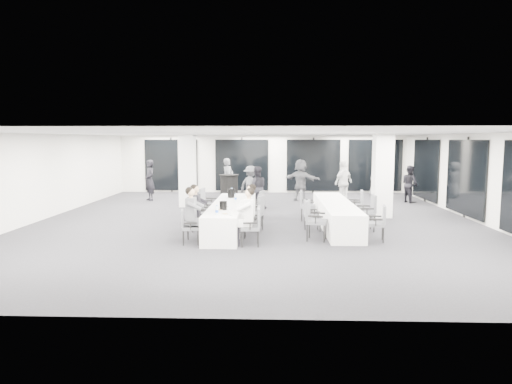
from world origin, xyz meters
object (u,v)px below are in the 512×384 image
chair_main_right_fourth (257,208)px  standing_guest_e (376,177)px  chair_main_left_second (192,219)px  standing_guest_b (257,185)px  cocktail_table (229,188)px  chair_main_right_mid (256,211)px  standing_guest_d (343,179)px  chair_main_right_near (253,224)px  chair_side_left_mid (310,213)px  standing_guest_f (301,177)px  ice_bucket_far (231,193)px  chair_main_left_far (207,202)px  standing_guest_h (410,182)px  chair_main_right_second (254,219)px  standing_guest_c (251,182)px  chair_side_left_near (313,218)px  chair_side_right_far (357,203)px  chair_main_left_near (187,225)px  banquet_table_side (336,214)px  standing_guest_a (228,175)px  ice_bucket_near (223,206)px  chair_side_left_far (305,203)px  standing_guest_g (150,178)px  chair_side_right_mid (368,210)px  banquet_table_main (228,216)px  chair_main_left_mid (198,211)px  chair_main_right_far (258,203)px  chair_side_right_near (379,221)px  chair_main_left_fourth (203,208)px

chair_main_right_fourth → standing_guest_e: 8.53m
chair_main_left_second → standing_guest_b: 5.49m
cocktail_table → chair_main_right_mid: (1.34, -6.03, 0.00)m
standing_guest_d → chair_main_left_second: bearing=8.3°
chair_main_left_second → chair_main_right_near: bearing=52.8°
chair_side_left_mid → standing_guest_f: standing_guest_f is taller
ice_bucket_far → chair_main_left_far: bearing=169.8°
standing_guest_d → standing_guest_h: size_ratio=1.14×
chair_main_right_second → standing_guest_c: size_ratio=0.49×
standing_guest_h → chair_main_right_near: bearing=119.1°
chair_main_left_far → standing_guest_d: 6.31m
chair_side_left_near → chair_side_right_far: bearing=162.9°
chair_main_left_near → ice_bucket_far: ice_bucket_far is taller
banquet_table_side → standing_guest_a: 7.80m
cocktail_table → chair_side_right_far: bearing=-42.4°
ice_bucket_near → chair_side_left_far: bearing=48.5°
chair_main_right_second → standing_guest_d: (3.35, 6.47, 0.51)m
chair_side_right_far → standing_guest_g: bearing=67.7°
chair_side_left_far → standing_guest_h: 6.37m
chair_main_left_second → chair_main_right_mid: bearing=108.3°
chair_main_left_near → standing_guest_d: standing_guest_d is taller
chair_side_right_mid → banquet_table_main: bearing=88.2°
banquet_table_main → standing_guest_g: size_ratio=2.53×
chair_main_left_near → chair_side_left_near: chair_side_left_near is taller
chair_main_right_mid → chair_main_left_mid: bearing=105.0°
chair_side_left_near → standing_guest_e: 9.57m
standing_guest_e → ice_bucket_far: (-5.98, -6.08, -0.03)m
standing_guest_b → ice_bucket_far: bearing=65.5°
standing_guest_f → chair_main_right_second: bearing=111.3°
chair_side_left_mid → standing_guest_e: (3.59, 7.65, 0.41)m
standing_guest_h → chair_main_right_second: bearing=115.5°
chair_side_left_far → chair_side_right_mid: 2.33m
chair_main_right_mid → standing_guest_h: bearing=-29.9°
standing_guest_a → standing_guest_f: bearing=-76.6°
chair_main_right_near → standing_guest_a: size_ratio=0.47×
standing_guest_e → standing_guest_g: standing_guest_g is taller
chair_main_left_second → chair_main_left_far: (-0.01, 2.82, 0.07)m
standing_guest_d → standing_guest_h: 2.88m
standing_guest_d → ice_bucket_far: bearing=-1.3°
chair_main_right_near → ice_bucket_near: (-0.84, 0.90, 0.33)m
standing_guest_c → chair_main_right_far: bearing=130.0°
chair_main_right_near → standing_guest_g: 9.48m
chair_side_left_near → ice_bucket_near: size_ratio=4.51×
chair_main_left_mid → ice_bucket_far: 1.92m
banquet_table_main → chair_main_right_fourth: chair_main_right_fourth is taller
cocktail_table → chair_side_right_near: bearing=-57.7°
chair_main_left_near → chair_main_right_far: 3.82m
standing_guest_c → standing_guest_h: size_ratio=1.01×
chair_main_left_fourth → chair_main_left_far: (-0.01, 0.89, 0.07)m
chair_main_left_second → chair_side_left_mid: chair_main_left_second is taller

